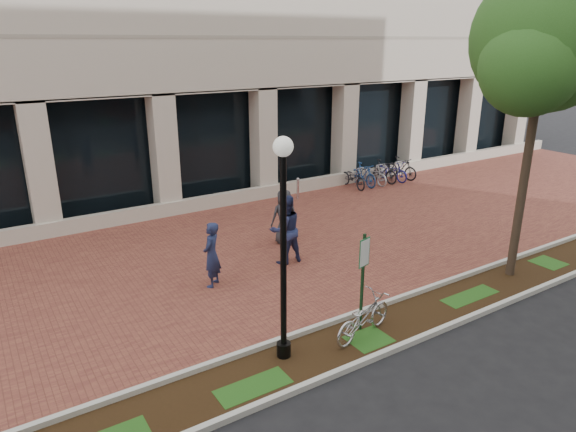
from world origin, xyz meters
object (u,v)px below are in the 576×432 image
locked_bicycle (363,317)px  street_tree (545,48)px  parking_sign (363,270)px  lamppost (283,240)px  bollard (298,188)px  bike_rack_cluster (378,173)px  pedestrian_mid (285,229)px  pedestrian_left (212,255)px  pedestrian_right (284,216)px

locked_bicycle → street_tree: bearing=-101.1°
parking_sign → lamppost: 2.17m
street_tree → lamppost: bearing=179.7°
locked_bicycle → bollard: size_ratio=1.97×
street_tree → locked_bicycle: 7.49m
parking_sign → bike_rack_cluster: (8.40, 8.84, -0.95)m
pedestrian_mid → pedestrian_left: bearing=6.4°
bike_rack_cluster → lamppost: bearing=-140.8°
pedestrian_mid → bollard: bearing=-126.6°
bike_rack_cluster → pedestrian_right: bearing=-153.8°
lamppost → street_tree: (7.11, -0.04, 3.26)m
street_tree → bike_rack_cluster: (3.20, 8.82, -5.25)m
lamppost → pedestrian_mid: (2.45, 3.82, -1.49)m
parking_sign → bike_rack_cluster: 12.24m
lamppost → street_tree: bearing=-0.3°
pedestrian_left → bike_rack_cluster: (10.18, 5.20, -0.38)m
parking_sign → bollard: (4.18, 8.72, -0.97)m
lamppost → pedestrian_left: 3.92m
locked_bicycle → bike_rack_cluster: 12.43m
locked_bicycle → bollard: bearing=-39.2°
lamppost → bollard: bearing=54.9°
street_tree → pedestrian_mid: bearing=140.4°
pedestrian_left → bollard: pedestrian_left is taller
parking_sign → street_tree: bearing=-13.8°
parking_sign → bike_rack_cluster: size_ratio=0.63×
pedestrian_mid → bike_rack_cluster: 9.30m
lamppost → bike_rack_cluster: size_ratio=1.25×
pedestrian_left → pedestrian_mid: 2.34m
street_tree → pedestrian_right: street_tree is taller
locked_bicycle → pedestrian_left: size_ratio=1.02×
street_tree → pedestrian_left: (-6.98, 3.61, -4.87)m
pedestrian_left → bollard: bearing=177.3°
parking_sign → pedestrian_left: bearing=102.0°
pedestrian_left → pedestrian_right: pedestrian_left is taller
pedestrian_left → parking_sign: bearing=72.8°
pedestrian_left → locked_bicycle: bearing=70.1°
lamppost → parking_sign: bearing=-2.0°
pedestrian_mid → pedestrian_right: size_ratio=1.16×
street_tree → pedestrian_left: size_ratio=4.51×
lamppost → pedestrian_mid: 4.78m
bollard → bike_rack_cluster: bike_rack_cluster is taller
pedestrian_left → bollard: 7.84m
pedestrian_right → bike_rack_cluster: size_ratio=0.48×
street_tree → pedestrian_right: size_ratio=4.54×
lamppost → bollard: size_ratio=4.97×
bollard → bike_rack_cluster: size_ratio=0.25×
parking_sign → bollard: 9.72m
bollard → lamppost: bearing=-125.1°
locked_bicycle → bike_rack_cluster: bike_rack_cluster is taller
lamppost → bike_rack_cluster: bearing=40.4°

